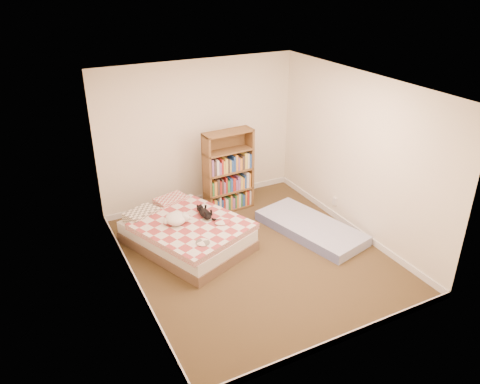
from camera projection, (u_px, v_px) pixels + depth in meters
name	position (u px, v px, depth m)	size (l,w,h in m)	color
room	(256.00, 181.00, 6.34)	(3.51, 4.01, 2.51)	#43331C
bed	(186.00, 232.00, 7.03)	(1.83, 2.13, 0.48)	brown
bookshelf	(228.00, 180.00, 7.96)	(0.87, 0.33, 1.42)	brown
floor_mattress	(311.00, 228.00, 7.42)	(0.79, 1.76, 0.16)	#6A75B1
black_cat	(205.00, 213.00, 7.01)	(0.18, 0.55, 0.13)	black
white_dog	(177.00, 219.00, 6.80)	(0.40, 0.42, 0.16)	white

